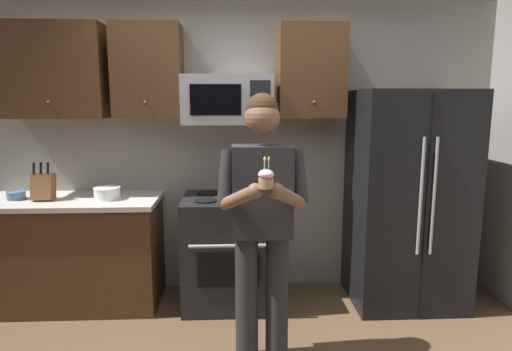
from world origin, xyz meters
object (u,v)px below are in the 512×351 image
object	(u,v)px
oven_range	(229,250)
knife_block	(43,186)
refrigerator	(407,199)
cupcake	(266,178)
microwave	(228,100)
bowl_large_white	(107,193)
person	(262,215)
bowl_small_colored	(16,195)

from	to	relation	value
oven_range	knife_block	xyz separation A→B (m)	(-1.49, -0.03, 0.57)
refrigerator	cupcake	world-z (taller)	refrigerator
cupcake	refrigerator	bearing A→B (deg)	42.31
refrigerator	cupcake	distance (m)	1.76
microwave	bowl_large_white	size ratio (longest dim) A/B	3.43
knife_block	cupcake	distance (m)	2.09
bowl_large_white	cupcake	size ratio (longest dim) A/B	1.24
knife_block	cupcake	xyz separation A→B (m)	(1.71, -1.17, 0.26)
oven_range	person	world-z (taller)	person
refrigerator	person	size ratio (longest dim) A/B	1.02
oven_range	bowl_small_colored	world-z (taller)	bowl_small_colored
bowl_small_colored	bowl_large_white	bearing A→B (deg)	-1.72
oven_range	microwave	world-z (taller)	microwave
refrigerator	bowl_large_white	distance (m)	2.49
refrigerator	person	xyz separation A→B (m)	(-1.27, -0.83, 0.10)
bowl_large_white	microwave	bearing A→B (deg)	7.67
oven_range	refrigerator	world-z (taller)	refrigerator
microwave	knife_block	distance (m)	1.64
oven_range	refrigerator	size ratio (longest dim) A/B	0.52
microwave	bowl_small_colored	size ratio (longest dim) A/B	5.01
person	knife_block	bearing A→B (deg)	153.91
bowl_small_colored	person	world-z (taller)	person
microwave	bowl_large_white	bearing A→B (deg)	-172.33
microwave	knife_block	size ratio (longest dim) A/B	2.31
refrigerator	knife_block	bearing A→B (deg)	179.81
cupcake	person	bearing A→B (deg)	90.00
bowl_small_colored	person	size ratio (longest dim) A/B	0.08
microwave	bowl_small_colored	xyz separation A→B (m)	(-1.73, -0.11, -0.76)
bowl_small_colored	cupcake	xyz separation A→B (m)	(1.95, -1.21, 0.34)
microwave	knife_block	world-z (taller)	microwave
oven_range	bowl_small_colored	bearing A→B (deg)	179.71
bowl_large_white	bowl_small_colored	xyz separation A→B (m)	(-0.74, 0.02, -0.02)
oven_range	person	bearing A→B (deg)	-75.29
knife_block	bowl_large_white	size ratio (longest dim) A/B	1.48
oven_range	person	xyz separation A→B (m)	(0.23, -0.87, 0.53)
person	cupcake	size ratio (longest dim) A/B	10.13
refrigerator	bowl_small_colored	distance (m)	3.23
knife_block	bowl_small_colored	world-z (taller)	knife_block
cupcake	bowl_small_colored	bearing A→B (deg)	148.31
oven_range	refrigerator	xyz separation A→B (m)	(1.50, -0.04, 0.44)
bowl_large_white	person	size ratio (longest dim) A/B	0.12
oven_range	microwave	distance (m)	1.26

